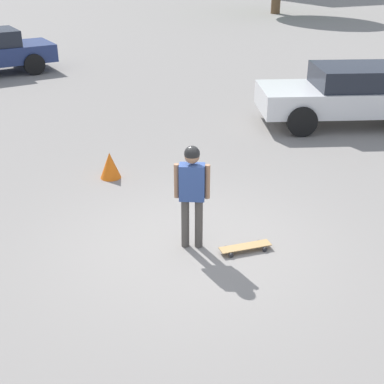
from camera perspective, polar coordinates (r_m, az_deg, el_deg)
ground_plane at (r=8.03m, az=0.00°, el=-5.78°), size 220.00×220.00×0.00m
person at (r=7.57m, az=0.00°, el=0.61°), size 0.47×0.34×1.59m
skateboard at (r=7.92m, az=5.70°, el=-5.86°), size 0.79×0.29×0.08m
car_parked_near at (r=13.79m, az=16.55°, el=10.01°), size 4.69×3.07×1.43m
traffic_cone at (r=10.32m, az=-8.74°, el=2.84°), size 0.40×0.40×0.51m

